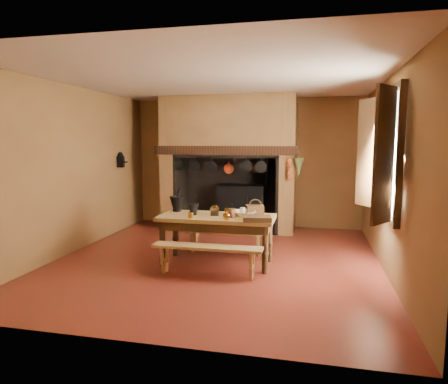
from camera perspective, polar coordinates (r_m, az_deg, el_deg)
name	(u,v)px	position (r m, az deg, el deg)	size (l,w,h in m)	color
floor	(217,259)	(6.45, -0.94, -9.59)	(5.50, 5.50, 0.00)	maroon
ceiling	(217,79)	(6.25, -1.00, 15.81)	(5.50, 5.50, 0.00)	silver
back_wall	(246,163)	(8.89, 3.21, 4.19)	(5.00, 0.02, 2.80)	olive
wall_left	(73,169)	(7.20, -20.71, 3.04)	(0.02, 5.50, 2.80)	olive
wall_right	(389,175)	(6.12, 22.47, 2.30)	(0.02, 5.50, 2.80)	olive
wall_front	(144,194)	(3.60, -11.31, -0.35)	(5.00, 0.02, 2.80)	olive
chimney_breast	(229,144)	(8.50, 0.72, 6.84)	(2.95, 0.96, 2.80)	olive
iron_range	(242,206)	(8.69, 2.56, -1.94)	(1.12, 0.55, 1.60)	black
hearth_pans	(195,223)	(8.78, -4.23, -4.45)	(0.51, 0.62, 0.20)	#C0882C
hanging_pans	(222,167)	(8.03, -0.29, 3.60)	(1.92, 0.29, 0.27)	black
onion_string	(289,170)	(7.83, 9.29, 3.19)	(0.12, 0.10, 0.46)	#B44E21
herb_bunch	(299,167)	(7.82, 10.62, 3.52)	(0.20, 0.20, 0.35)	#5C6931
window	(383,154)	(5.68, 21.79, 5.04)	(0.39, 1.75, 1.76)	white
wall_coffee_mill	(121,159)	(8.50, -14.55, 4.62)	(0.23, 0.16, 0.31)	black
work_table	(217,223)	(6.07, -1.02, -4.50)	(1.74, 0.77, 0.75)	tan
bench_front	(207,253)	(5.60, -2.42, -8.76)	(1.54, 0.27, 0.43)	tan
bench_back	(225,237)	(6.69, 0.15, -6.43)	(1.37, 0.24, 0.38)	tan
mortar_large	(177,203)	(6.44, -6.73, -1.56)	(0.24, 0.24, 0.41)	black
mortar_small	(193,208)	(6.10, -4.41, -2.37)	(0.18, 0.18, 0.30)	black
coffee_grinder	(215,211)	(6.06, -1.33, -2.67)	(0.18, 0.15, 0.19)	#362211
brass_mug_a	(191,215)	(5.86, -4.78, -3.30)	(0.08, 0.08, 0.09)	#C0882C
brass_mug_b	(227,211)	(6.13, 0.49, -2.78)	(0.09, 0.09, 0.10)	#C0882C
mixing_bowl	(245,213)	(5.99, 2.96, -3.08)	(0.35, 0.35, 0.09)	beige
stoneware_crock	(232,213)	(5.88, 1.16, -3.03)	(0.11, 0.11, 0.13)	brown
glass_jar	(243,212)	(5.98, 2.69, -2.85)	(0.08, 0.08, 0.14)	beige
wicker_basket	(255,209)	(6.15, 4.48, -2.49)	(0.29, 0.24, 0.24)	#473215
wooden_tray	(257,218)	(5.67, 4.74, -3.78)	(0.39, 0.28, 0.07)	#362211
brass_cup	(227,217)	(5.71, 0.37, -3.58)	(0.11, 0.11, 0.09)	#C0882C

